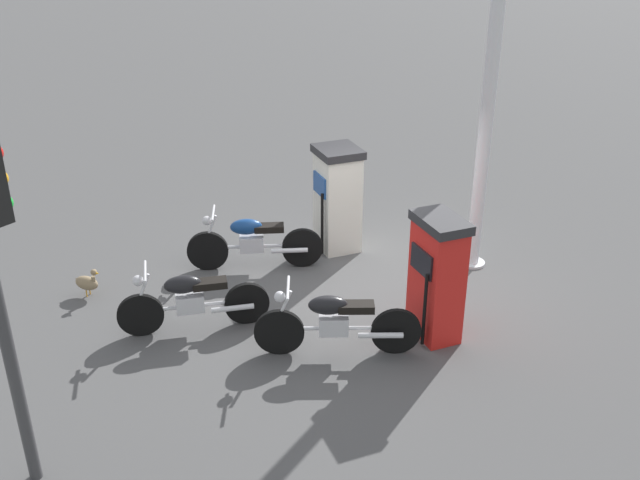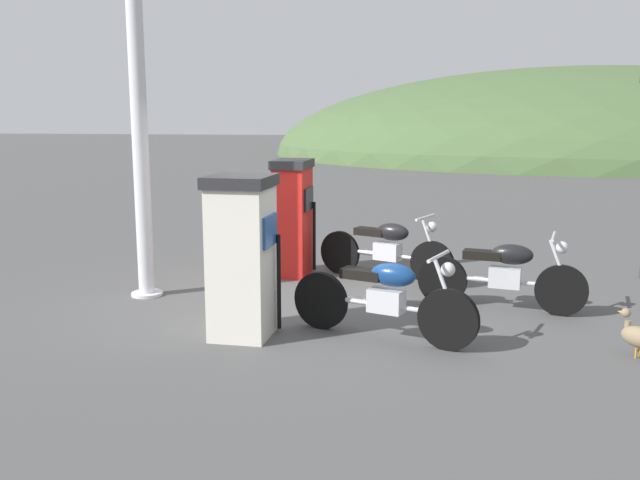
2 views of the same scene
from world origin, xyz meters
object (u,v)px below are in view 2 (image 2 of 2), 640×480
at_px(fuel_pump_near, 242,256).
at_px(motorcycle_near_pump, 385,297).
at_px(canopy_support_pole, 140,133).
at_px(fuel_pump_far, 293,217).
at_px(wandering_duck, 638,336).
at_px(motorcycle_extra, 504,273).
at_px(motorcycle_far_pump, 387,247).

distance_m(fuel_pump_near, motorcycle_near_pump, 1.52).
bearing_deg(canopy_support_pole, fuel_pump_near, -40.66).
xyz_separation_m(fuel_pump_far, wandering_duck, (3.89, -2.90, -0.62)).
relative_size(fuel_pump_near, motorcycle_extra, 0.87).
relative_size(fuel_pump_near, fuel_pump_far, 1.02).
bearing_deg(motorcycle_extra, motorcycle_far_pump, 138.36).
height_order(fuel_pump_near, motorcycle_far_pump, fuel_pump_near).
height_order(motorcycle_near_pump, motorcycle_extra, motorcycle_near_pump).
distance_m(motorcycle_near_pump, wandering_duck, 2.44).
xyz_separation_m(fuel_pump_near, fuel_pump_far, (0.00, 2.81, -0.02)).
bearing_deg(canopy_support_pole, motorcycle_near_pump, -22.80).
distance_m(fuel_pump_near, fuel_pump_far, 2.81).
relative_size(fuel_pump_near, wandering_duck, 3.73).
xyz_separation_m(motorcycle_far_pump, wandering_duck, (2.54, -2.76, -0.25)).
bearing_deg(wandering_duck, motorcycle_near_pump, 175.49).
height_order(fuel_pump_far, canopy_support_pole, canopy_support_pole).
height_order(fuel_pump_near, wandering_duck, fuel_pump_near).
xyz_separation_m(fuel_pump_near, motorcycle_extra, (2.78, 1.39, -0.40)).
bearing_deg(motorcycle_far_pump, wandering_duck, -47.31).
bearing_deg(fuel_pump_far, motorcycle_extra, -27.05).
bearing_deg(wandering_duck, motorcycle_extra, 126.77).
distance_m(motorcycle_extra, wandering_duck, 1.86).
bearing_deg(motorcycle_far_pump, motorcycle_near_pump, -87.35).
distance_m(fuel_pump_far, wandering_duck, 4.89).
distance_m(fuel_pump_far, motorcycle_far_pump, 1.40).
xyz_separation_m(motorcycle_extra, canopy_support_pole, (-4.42, 0.01, 1.60)).
relative_size(motorcycle_far_pump, wandering_duck, 4.22).
bearing_deg(motorcycle_extra, wandering_duck, -53.23).
height_order(wandering_duck, canopy_support_pole, canopy_support_pole).
height_order(fuel_pump_near, canopy_support_pole, canopy_support_pole).
distance_m(motorcycle_far_pump, motorcycle_extra, 1.93).
bearing_deg(fuel_pump_near, motorcycle_far_pump, 63.29).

